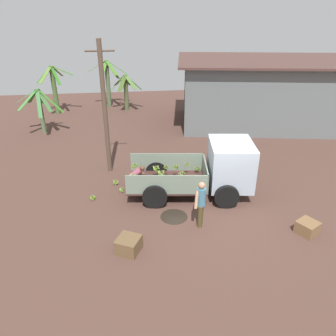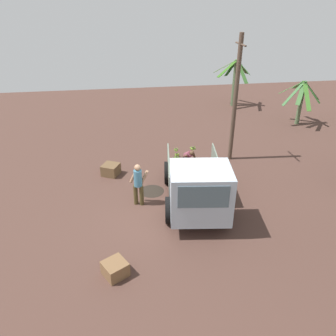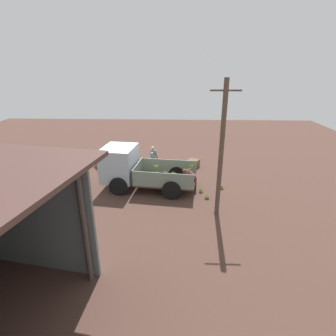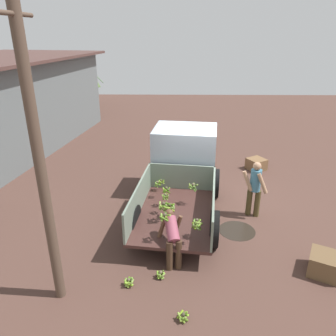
% 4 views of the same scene
% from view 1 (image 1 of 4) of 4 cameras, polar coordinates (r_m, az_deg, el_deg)
% --- Properties ---
extents(ground, '(36.00, 36.00, 0.00)m').
position_cam_1_polar(ground, '(12.73, 8.66, -5.60)').
color(ground, '#4E342C').
extents(mud_patch_0, '(0.97, 0.97, 0.01)m').
position_cam_1_polar(mud_patch_0, '(11.69, 1.04, -8.46)').
color(mud_patch_0, black).
rests_on(mud_patch_0, ground).
extents(cargo_truck, '(4.91, 2.67, 2.15)m').
position_cam_1_polar(cargo_truck, '(12.66, 8.81, 0.09)').
color(cargo_truck, '#422622').
rests_on(cargo_truck, ground).
extents(warehouse_shed, '(11.45, 7.86, 3.87)m').
position_cam_1_polar(warehouse_shed, '(21.17, 18.19, 14.51)').
color(warehouse_shed, slate).
rests_on(warehouse_shed, ground).
extents(utility_pole, '(1.15, 0.19, 5.58)m').
position_cam_1_polar(utility_pole, '(13.99, -10.96, 10.08)').
color(utility_pole, brown).
rests_on(utility_pole, ground).
extents(banana_palm_0, '(2.37, 2.59, 3.19)m').
position_cam_1_polar(banana_palm_0, '(23.64, -19.20, 12.99)').
color(banana_palm_0, '#476332').
rests_on(banana_palm_0, ground).
extents(banana_palm_2, '(2.53, 2.29, 2.55)m').
position_cam_1_polar(banana_palm_2, '(20.19, -21.32, 9.72)').
color(banana_palm_2, '#536844').
rests_on(banana_palm_2, ground).
extents(banana_palm_4, '(2.73, 2.57, 3.28)m').
position_cam_1_polar(banana_palm_4, '(24.47, -10.40, 14.52)').
color(banana_palm_4, '#516642').
rests_on(banana_palm_4, ground).
extents(banana_palm_5, '(2.22, 2.20, 2.43)m').
position_cam_1_polar(banana_palm_5, '(23.58, -7.35, 13.16)').
color(banana_palm_5, '#4F5B37').
rests_on(banana_palm_5, ground).
extents(person_foreground_visitor, '(0.49, 0.72, 1.64)m').
position_cam_1_polar(person_foreground_visitor, '(10.86, 5.71, -5.87)').
color(person_foreground_visitor, '#4A3E21').
rests_on(person_foreground_visitor, ground).
extents(person_worker_loading, '(0.75, 0.61, 1.20)m').
position_cam_1_polar(person_worker_loading, '(12.70, -5.89, -1.78)').
color(person_worker_loading, '#442F20').
rests_on(person_worker_loading, ground).
extents(banana_bunch_on_ground_0, '(0.20, 0.20, 0.19)m').
position_cam_1_polar(banana_bunch_on_ground_0, '(13.21, -8.09, -3.76)').
color(banana_bunch_on_ground_0, brown).
rests_on(banana_bunch_on_ground_0, ground).
extents(banana_bunch_on_ground_1, '(0.23, 0.23, 0.19)m').
position_cam_1_polar(banana_bunch_on_ground_1, '(13.79, -9.09, -2.45)').
color(banana_bunch_on_ground_1, brown).
rests_on(banana_bunch_on_ground_1, ground).
extents(banana_bunch_on_ground_2, '(0.24, 0.24, 0.18)m').
position_cam_1_polar(banana_bunch_on_ground_2, '(12.90, -13.02, -5.02)').
color(banana_bunch_on_ground_2, '#403A2A').
rests_on(banana_bunch_on_ground_2, ground).
extents(wooden_crate_0, '(0.89, 0.89, 0.47)m').
position_cam_1_polar(wooden_crate_0, '(10.19, -6.88, -13.13)').
color(wooden_crate_0, brown).
rests_on(wooden_crate_0, ground).
extents(wooden_crate_1, '(0.83, 0.83, 0.43)m').
position_cam_1_polar(wooden_crate_1, '(11.74, 23.11, -9.51)').
color(wooden_crate_1, brown).
rests_on(wooden_crate_1, ground).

